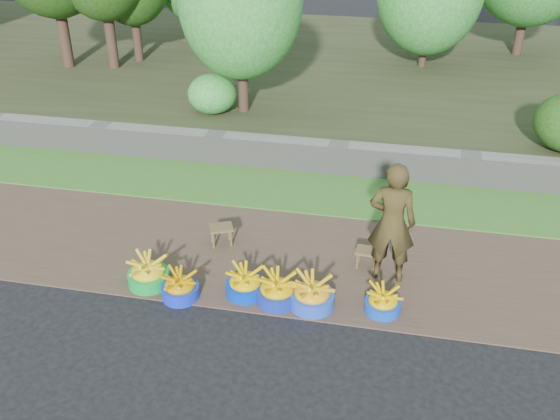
% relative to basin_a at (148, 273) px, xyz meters
% --- Properties ---
extents(ground_plane, '(120.00, 120.00, 0.00)m').
position_rel_basin_a_xyz_m(ground_plane, '(2.02, -0.31, -0.18)').
color(ground_plane, black).
rests_on(ground_plane, ground).
extents(dirt_shoulder, '(80.00, 2.50, 0.02)m').
position_rel_basin_a_xyz_m(dirt_shoulder, '(2.02, 0.94, -0.17)').
color(dirt_shoulder, '#4D3A2E').
rests_on(dirt_shoulder, ground).
extents(grass_verge, '(80.00, 1.50, 0.04)m').
position_rel_basin_a_xyz_m(grass_verge, '(2.02, 2.94, -0.16)').
color(grass_verge, '#3E7429').
rests_on(grass_verge, ground).
extents(retaining_wall, '(80.00, 0.35, 0.55)m').
position_rel_basin_a_xyz_m(retaining_wall, '(2.02, 3.79, 0.09)').
color(retaining_wall, slate).
rests_on(retaining_wall, ground).
extents(earth_bank, '(80.00, 10.00, 0.50)m').
position_rel_basin_a_xyz_m(earth_bank, '(2.02, 8.69, 0.07)').
color(earth_bank, '#343920').
rests_on(earth_bank, ground).
extents(basin_a, '(0.55, 0.55, 0.41)m').
position_rel_basin_a_xyz_m(basin_a, '(0.00, 0.00, 0.00)').
color(basin_a, '#0C9F37').
rests_on(basin_a, ground).
extents(basin_b, '(0.48, 0.48, 0.36)m').
position_rel_basin_a_xyz_m(basin_b, '(0.49, -0.17, -0.02)').
color(basin_b, '#132DD3').
rests_on(basin_b, ground).
extents(basin_c, '(0.51, 0.51, 0.38)m').
position_rel_basin_a_xyz_m(basin_c, '(1.29, 0.05, -0.01)').
color(basin_c, '#0030DB').
rests_on(basin_c, ground).
extents(basin_d, '(0.53, 0.53, 0.40)m').
position_rel_basin_a_xyz_m(basin_d, '(1.72, -0.02, -0.00)').
color(basin_d, '#142BAA').
rests_on(basin_d, ground).
extents(basin_e, '(0.56, 0.56, 0.41)m').
position_rel_basin_a_xyz_m(basin_e, '(2.16, -0.03, 0.00)').
color(basin_e, blue).
rests_on(basin_e, ground).
extents(basin_f, '(0.45, 0.45, 0.34)m').
position_rel_basin_a_xyz_m(basin_f, '(3.03, 0.05, -0.03)').
color(basin_f, blue).
rests_on(basin_f, ground).
extents(stool_left, '(0.40, 0.36, 0.29)m').
position_rel_basin_a_xyz_m(stool_left, '(0.66, 1.11, 0.07)').
color(stool_left, brown).
rests_on(stool_left, dirt_shoulder).
extents(stool_right, '(0.32, 0.25, 0.27)m').
position_rel_basin_a_xyz_m(stool_right, '(2.75, 0.96, 0.05)').
color(stool_right, brown).
rests_on(stool_right, dirt_shoulder).
extents(vendor_woman, '(0.62, 0.42, 1.67)m').
position_rel_basin_a_xyz_m(vendor_woman, '(3.04, 0.78, 0.67)').
color(vendor_woman, black).
rests_on(vendor_woman, dirt_shoulder).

